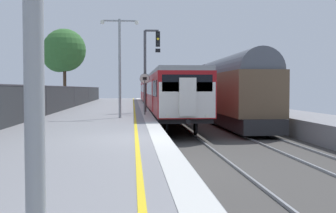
# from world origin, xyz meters

# --- Properties ---
(ground) EXTENTS (17.40, 110.00, 1.21)m
(ground) POSITION_xyz_m (2.64, 0.00, -0.61)
(ground) COLOR gray
(commuter_train_at_platform) EXTENTS (2.83, 41.94, 3.81)m
(commuter_train_at_platform) POSITION_xyz_m (2.10, 27.27, 1.27)
(commuter_train_at_platform) COLOR maroon
(commuter_train_at_platform) RESTS_ON ground
(freight_train_adjacent_track) EXTENTS (2.60, 30.45, 4.65)m
(freight_train_adjacent_track) POSITION_xyz_m (6.10, 22.30, 1.54)
(freight_train_adjacent_track) COLOR #232326
(freight_train_adjacent_track) RESTS_ON ground
(signal_gantry) EXTENTS (1.10, 0.24, 5.43)m
(signal_gantry) POSITION_xyz_m (0.61, 14.79, 3.37)
(signal_gantry) COLOR #47474C
(signal_gantry) RESTS_ON ground
(speed_limit_sign) EXTENTS (0.59, 0.08, 2.45)m
(speed_limit_sign) POSITION_xyz_m (0.25, 11.97, 1.57)
(speed_limit_sign) COLOR #59595B
(speed_limit_sign) RESTS_ON ground
(platform_lamp_mid) EXTENTS (2.00, 0.20, 5.24)m
(platform_lamp_mid) POSITION_xyz_m (-1.15, 9.45, 3.12)
(platform_lamp_mid) COLOR #93999E
(platform_lamp_mid) RESTS_ON ground
(background_tree_left) EXTENTS (4.68, 4.62, 8.01)m
(background_tree_left) POSITION_xyz_m (-7.98, 33.41, 5.50)
(background_tree_left) COLOR #473323
(background_tree_left) RESTS_ON ground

